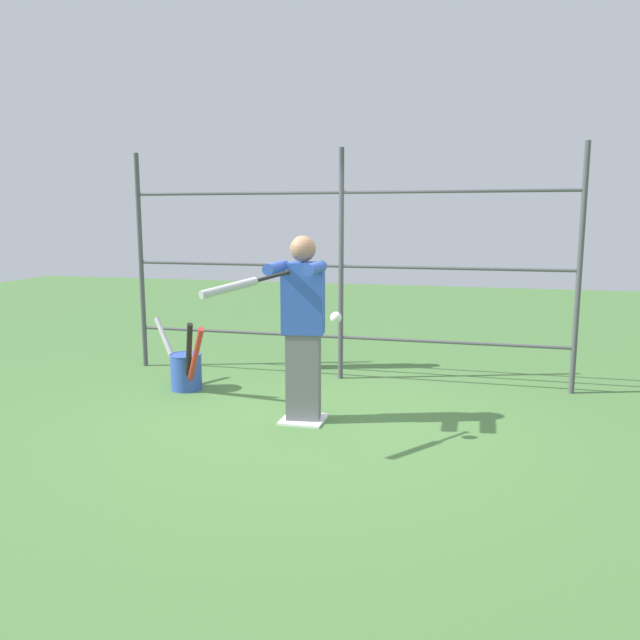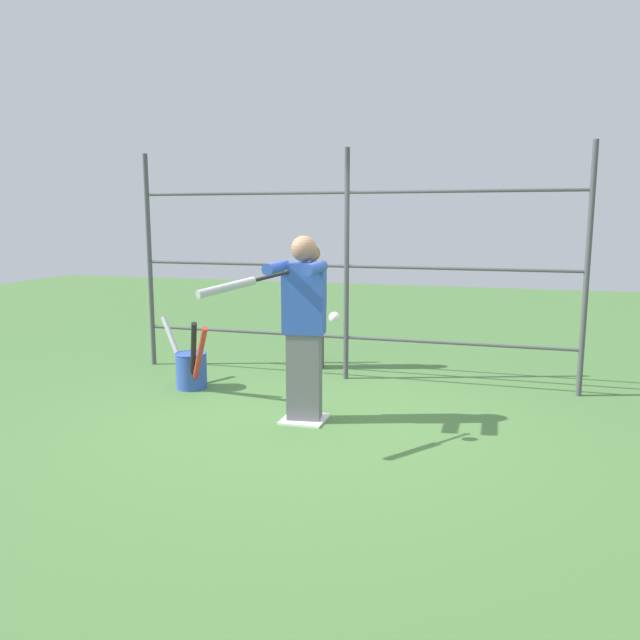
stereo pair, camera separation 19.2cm
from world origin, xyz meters
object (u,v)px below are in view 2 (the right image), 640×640
Objects in this scene: bat_bucket at (191,368)px; bystander_behind_fence at (312,305)px; batter at (304,323)px; baseball_bat_swinging at (235,285)px; softball_in_flight at (335,318)px.

bat_bucket is 1.75m from bystander_behind_fence.
batter is 1.84m from bat_bucket.
baseball_bat_swinging is 2.34m from bat_bucket.
bat_bucket is 0.64× the size of bystander_behind_fence.
batter reaches higher than softball_in_flight.
bat_bucket is at bearing -24.74° from batter.
batter is 2.10m from bystander_behind_fence.
batter is at bearing -47.03° from softball_in_flight.
batter is 0.62m from softball_in_flight.
batter is 1.74× the size of bat_bucket.
bat_bucket is at bearing 52.46° from bystander_behind_fence.
softball_in_flight is 2.42m from bat_bucket.
bat_bucket is (1.27, -1.60, -1.12)m from baseball_bat_swinging.
bat_bucket is at bearing -51.60° from baseball_bat_swinging.
softball_in_flight is 2.66m from bystander_behind_fence.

